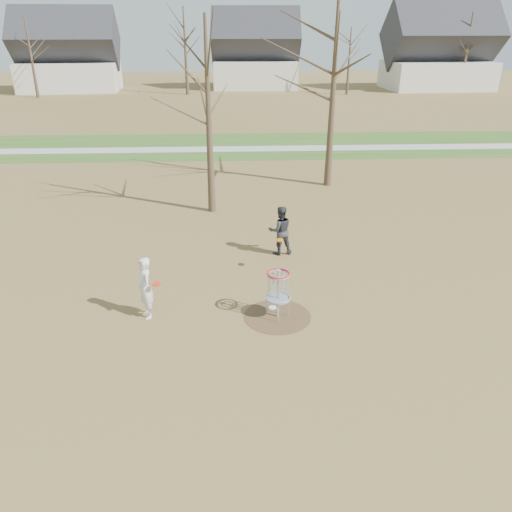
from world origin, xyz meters
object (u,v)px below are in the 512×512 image
Objects in this scene: player_throwing at (280,230)px; disc_grounded at (272,308)px; disc_golf_basket at (278,286)px; player_standing at (145,288)px.

player_throwing is 3.77m from disc_grounded.
disc_golf_basket is at bearing -77.05° from disc_grounded.
player_standing is 3.46m from disc_golf_basket.
player_standing is 5.49m from player_throwing.
player_standing is at bearing 35.90° from player_throwing.
player_standing reaches higher than disc_golf_basket.
player_throwing is at bearing 81.61° from disc_grounded.
player_standing is 7.72× the size of disc_grounded.
disc_golf_basket is (-0.44, -4.06, 0.07)m from player_throwing.
disc_grounded is 1.00m from disc_golf_basket.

